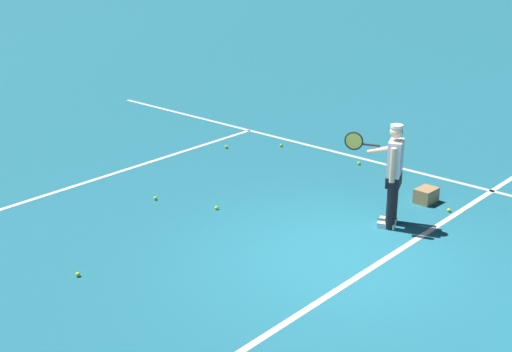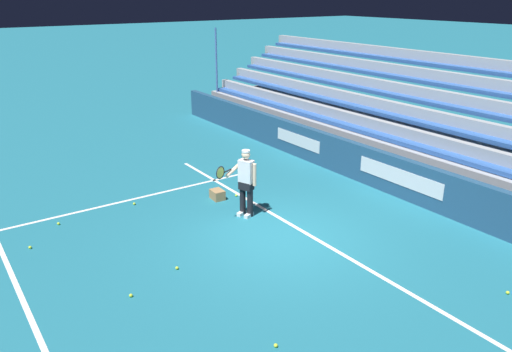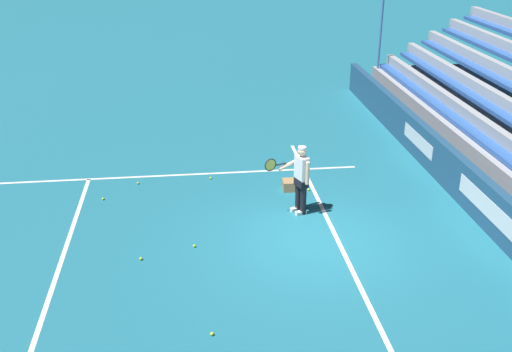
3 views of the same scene
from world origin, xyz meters
name	(u,v)px [view 2 (image 2 of 3)]	position (x,y,z in m)	size (l,w,h in m)	color
ground_plane	(286,237)	(0.00, 0.00, 0.00)	(160.00, 160.00, 0.00)	#1E6B7F
court_baseline_white	(302,231)	(0.00, -0.50, 0.00)	(12.00, 0.10, 0.01)	white
court_sideline_white	(59,216)	(4.11, 4.00, 0.00)	(0.10, 12.00, 0.01)	white
court_service_line_white	(32,321)	(0.00, 5.50, 0.00)	(8.22, 0.10, 0.01)	white
back_wall_sponsor_board	(405,179)	(0.01, -4.07, 0.55)	(24.14, 0.25, 1.10)	navy
bleacher_stand	(465,153)	(0.00, -6.70, 0.79)	(22.94, 4.00, 3.85)	#9EA3A8
tennis_player	(245,182)	(1.51, 0.11, 0.89)	(0.57, 1.08, 1.71)	black
ball_box_cardboard	(217,195)	(2.82, 0.15, 0.13)	(0.40, 0.30, 0.26)	#A87F51
tennis_ball_far_left	(30,247)	(2.75, 4.96, 0.03)	(0.07, 0.07, 0.07)	#CCE533
tennis_ball_far_right	(236,195)	(2.68, -0.36, 0.03)	(0.07, 0.07, 0.07)	#CCE533
tennis_ball_by_box	(131,295)	(-0.27, 3.83, 0.03)	(0.07, 0.07, 0.07)	#CCE533
tennis_ball_midcourt	(58,224)	(3.63, 4.13, 0.03)	(0.07, 0.07, 0.07)	#CCE533
tennis_ball_near_player	(134,204)	(3.73, 2.17, 0.03)	(0.07, 0.07, 0.07)	#CCE533
tennis_ball_toward_net	(276,345)	(-2.90, 2.46, 0.03)	(0.07, 0.07, 0.07)	#CCE533
tennis_ball_stray_back	(177,268)	(0.13, 2.70, 0.03)	(0.07, 0.07, 0.07)	#CCE533
tennis_ball_on_baseline	(508,293)	(-4.18, -1.98, 0.03)	(0.07, 0.07, 0.07)	#CCE533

